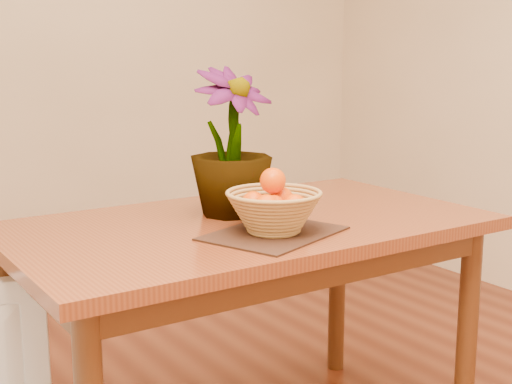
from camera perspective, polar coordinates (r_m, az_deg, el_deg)
wall_back at (r=3.84m, az=-16.98°, el=12.32°), size 4.00×0.02×2.70m
table at (r=2.13m, az=-0.65°, el=-4.56°), size 1.40×0.80×0.75m
placemat at (r=1.95m, az=1.43°, el=-3.33°), size 0.44×0.38×0.01m
wicker_basket at (r=1.93m, az=1.43°, el=-1.73°), size 0.26×0.26×0.11m
orange_pile at (r=1.93m, az=1.42°, el=-0.61°), size 0.17×0.16×0.13m
potted_plant at (r=2.14m, az=-2.01°, el=4.03°), size 0.29×0.29×0.45m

